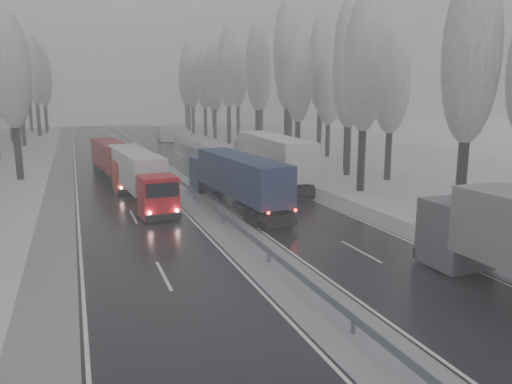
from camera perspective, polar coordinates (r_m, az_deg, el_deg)
carriageway_right at (r=43.20m, az=-0.80°, el=0.09°), size 7.50×200.00×0.03m
carriageway_left at (r=41.02m, az=-14.78°, el=-0.88°), size 7.50×200.00×0.03m
median_slush at (r=41.79m, az=-7.61°, el=-0.38°), size 3.00×200.00×0.04m
shoulder_right at (r=45.05m, az=5.15°, el=0.50°), size 2.40×200.00×0.04m
shoulder_left at (r=40.89m, az=-21.70°, el=-1.33°), size 2.40×200.00×0.04m
median_guardrail at (r=41.67m, az=-7.63°, el=0.40°), size 0.12×200.00×0.76m
tree_16 at (r=35.10m, az=23.39°, el=14.15°), size 3.60×3.60×16.53m
tree_18 at (r=43.83m, az=12.37°, el=14.03°), size 3.60×3.60×16.58m
tree_19 at (r=50.15m, az=15.26°, el=12.03°), size 3.60×3.60×14.57m
tree_20 at (r=52.50m, az=10.70°, el=12.96°), size 3.60×3.60×15.71m
tree_21 at (r=57.17m, az=10.64°, el=14.65°), size 3.60×3.60×18.62m
tree_22 at (r=61.34m, az=4.88°, el=12.90°), size 3.60×3.60×15.86m
tree_23 at (r=67.70m, az=8.33°, el=11.40°), size 3.60×3.60×13.55m
tree_24 at (r=66.80m, az=3.60°, el=15.29°), size 3.60×3.60×20.49m
tree_25 at (r=73.32m, az=7.42°, el=14.33°), size 3.60×3.60×19.44m
tree_26 at (r=76.10m, az=0.17°, el=13.98°), size 3.60×3.60×18.78m
tree_27 at (r=82.46m, az=3.97°, el=13.21°), size 3.60×3.60×17.62m
tree_28 at (r=85.85m, az=-3.17°, el=13.99°), size 3.60×3.60×19.62m
tree_29 at (r=91.97m, az=0.60°, el=13.21°), size 3.60×3.60×18.11m
tree_30 at (r=95.22m, az=-4.79°, el=13.00°), size 3.60×3.60×17.86m
tree_31 at (r=100.77m, az=-2.08°, el=13.19°), size 3.60×3.60×18.58m
tree_32 at (r=102.48m, az=-5.89°, el=12.66°), size 3.60×3.60×17.33m
tree_33 at (r=107.11m, az=-4.75°, el=11.58°), size 3.60×3.60×14.33m
tree_34 at (r=109.17m, az=-7.30°, el=12.63°), size 3.60×3.60×17.63m
tree_35 at (r=115.43m, az=-3.19°, el=12.80°), size 3.60×3.60×18.25m
tree_36 at (r=119.11m, az=-7.78°, el=13.27°), size 3.60×3.60×20.23m
tree_37 at (r=124.60m, az=-4.95°, el=12.10°), size 3.60×3.60×16.37m
tree_38 at (r=129.74m, az=-8.05°, el=12.44°), size 3.60×3.60×17.97m
tree_39 at (r=134.24m, az=-7.20°, el=11.93°), size 3.60×3.60×16.19m
tree_62 at (r=54.05m, az=-26.23°, el=12.20°), size 3.60×3.60×16.04m
tree_68 at (r=79.57m, az=-26.32°, el=11.76°), size 3.60×3.60×16.65m
tree_70 at (r=89.58m, az=-25.51°, el=11.80°), size 3.60×3.60×17.09m
tree_72 at (r=99.10m, az=-26.49°, el=10.81°), size 3.60×3.60×15.11m
tree_74 at (r=109.63m, az=-23.98°, el=12.46°), size 3.60×3.60×19.68m
tree_76 at (r=118.92m, az=-23.17°, el=11.99°), size 3.60×3.60×18.55m
tree_77 at (r=123.24m, az=-25.63°, el=10.48°), size 3.60×3.60×14.32m
tree_78 at (r=125.72m, az=-24.68°, el=12.07°), size 3.60×3.60×19.55m
tree_79 at (r=129.89m, az=-25.73°, el=11.22°), size 3.60×3.60×17.07m
truck_blue_box at (r=36.94m, az=-2.41°, el=1.79°), size 3.42×15.43×3.93m
truck_cream_box at (r=46.18m, az=1.59°, el=4.14°), size 4.01×18.00×4.58m
box_truck_distant at (r=91.48m, az=-10.39°, el=6.61°), size 2.80×7.60×2.78m
truck_red_white at (r=40.27m, az=-13.37°, el=2.19°), size 3.44×15.08×3.84m
truck_red_red at (r=49.94m, az=-15.97°, el=3.64°), size 3.58×14.51×3.69m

